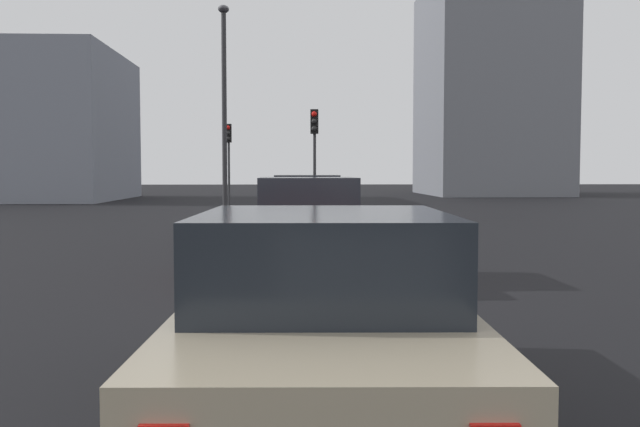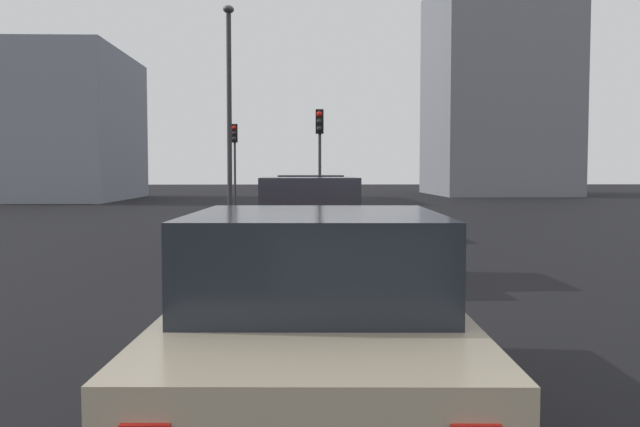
{
  "view_description": "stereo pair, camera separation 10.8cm",
  "coord_description": "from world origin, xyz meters",
  "px_view_note": "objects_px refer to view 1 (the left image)",
  "views": [
    {
      "loc": [
        -10.19,
        0.48,
        1.75
      ],
      "look_at": [
        -0.7,
        0.08,
        1.17
      ],
      "focal_mm": 39.75,
      "sensor_mm": 36.0,
      "label": 1
    },
    {
      "loc": [
        -10.19,
        0.37,
        1.75
      ],
      "look_at": [
        -0.7,
        0.08,
        1.17
      ],
      "focal_mm": 39.75,
      "sensor_mm": 36.0,
      "label": 2
    }
  ],
  "objects_px": {
    "car_maroon_lead": "(307,208)",
    "car_red_second": "(307,230)",
    "car_beige_third": "(324,320)",
    "street_lamp_kerbside": "(224,96)",
    "traffic_light_near_right": "(314,140)",
    "traffic_light_near_left": "(229,147)"
  },
  "relations": [
    {
      "from": "car_maroon_lead",
      "to": "car_red_second",
      "type": "xyz_separation_m",
      "value": [
        -6.69,
        0.17,
        -0.0
      ]
    },
    {
      "from": "traffic_light_near_right",
      "to": "traffic_light_near_left",
      "type": "bearing_deg",
      "value": -147.81
    },
    {
      "from": "traffic_light_near_right",
      "to": "car_red_second",
      "type": "bearing_deg",
      "value": 4.91
    },
    {
      "from": "traffic_light_near_right",
      "to": "street_lamp_kerbside",
      "type": "distance_m",
      "value": 4.36
    },
    {
      "from": "car_beige_third",
      "to": "traffic_light_near_left",
      "type": "distance_m",
      "value": 30.29
    },
    {
      "from": "car_beige_third",
      "to": "traffic_light_near_left",
      "type": "xyz_separation_m",
      "value": [
        30.03,
        3.24,
        2.18
      ]
    },
    {
      "from": "car_red_second",
      "to": "traffic_light_near_left",
      "type": "relative_size",
      "value": 1.02
    },
    {
      "from": "car_red_second",
      "to": "traffic_light_near_left",
      "type": "distance_m",
      "value": 23.62
    },
    {
      "from": "street_lamp_kerbside",
      "to": "traffic_light_near_right",
      "type": "bearing_deg",
      "value": -47.63
    },
    {
      "from": "car_maroon_lead",
      "to": "car_beige_third",
      "type": "distance_m",
      "value": 13.43
    },
    {
      "from": "traffic_light_near_right",
      "to": "street_lamp_kerbside",
      "type": "relative_size",
      "value": 0.56
    },
    {
      "from": "car_maroon_lead",
      "to": "car_beige_third",
      "type": "bearing_deg",
      "value": -179.63
    },
    {
      "from": "traffic_light_near_left",
      "to": "street_lamp_kerbside",
      "type": "relative_size",
      "value": 0.56
    },
    {
      "from": "traffic_light_near_left",
      "to": "traffic_light_near_right",
      "type": "relative_size",
      "value": 1.0
    },
    {
      "from": "traffic_light_near_left",
      "to": "street_lamp_kerbside",
      "type": "xyz_separation_m",
      "value": [
        -11.25,
        -0.84,
        1.32
      ]
    },
    {
      "from": "traffic_light_near_left",
      "to": "street_lamp_kerbside",
      "type": "distance_m",
      "value": 11.36
    },
    {
      "from": "car_maroon_lead",
      "to": "traffic_light_near_right",
      "type": "height_order",
      "value": "traffic_light_near_right"
    },
    {
      "from": "traffic_light_near_left",
      "to": "traffic_light_near_right",
      "type": "distance_m",
      "value": 9.31
    },
    {
      "from": "car_red_second",
      "to": "car_beige_third",
      "type": "relative_size",
      "value": 0.95
    },
    {
      "from": "car_maroon_lead",
      "to": "traffic_light_near_left",
      "type": "relative_size",
      "value": 1.11
    },
    {
      "from": "street_lamp_kerbside",
      "to": "car_beige_third",
      "type": "bearing_deg",
      "value": -172.72
    },
    {
      "from": "traffic_light_near_left",
      "to": "car_maroon_lead",
      "type": "bearing_deg",
      "value": 14.88
    }
  ]
}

